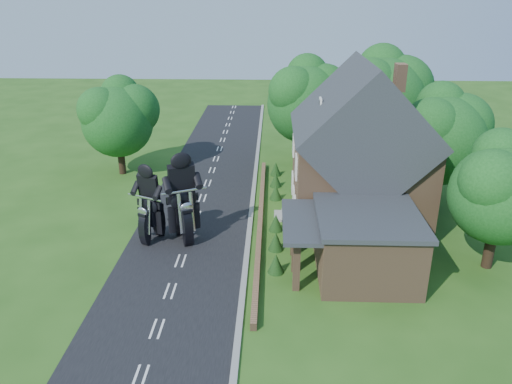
{
  "coord_description": "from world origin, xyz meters",
  "views": [
    {
      "loc": [
        5.06,
        -24.08,
        14.05
      ],
      "look_at": [
        4.08,
        3.46,
        2.8
      ],
      "focal_mm": 35.0,
      "sensor_mm": 36.0,
      "label": 1
    }
  ],
  "objects_px": {
    "garden_wall": "(260,220)",
    "motorcycle_lead": "(184,228)",
    "house": "(359,155)",
    "annex": "(364,243)",
    "motorcycle_follow": "(152,230)"
  },
  "relations": [
    {
      "from": "motorcycle_lead",
      "to": "motorcycle_follow",
      "type": "bearing_deg",
      "value": -23.34
    },
    {
      "from": "garden_wall",
      "to": "motorcycle_lead",
      "type": "distance_m",
      "value": 5.18
    },
    {
      "from": "garden_wall",
      "to": "motorcycle_lead",
      "type": "bearing_deg",
      "value": -150.48
    },
    {
      "from": "garden_wall",
      "to": "house",
      "type": "relative_size",
      "value": 2.15
    },
    {
      "from": "annex",
      "to": "house",
      "type": "bearing_deg",
      "value": 84.76
    },
    {
      "from": "motorcycle_lead",
      "to": "annex",
      "type": "bearing_deg",
      "value": 136.07
    },
    {
      "from": "garden_wall",
      "to": "annex",
      "type": "distance_m",
      "value": 8.19
    },
    {
      "from": "house",
      "to": "annex",
      "type": "height_order",
      "value": "house"
    },
    {
      "from": "house",
      "to": "annex",
      "type": "bearing_deg",
      "value": -95.24
    },
    {
      "from": "motorcycle_lead",
      "to": "motorcycle_follow",
      "type": "distance_m",
      "value": 1.91
    },
    {
      "from": "house",
      "to": "motorcycle_lead",
      "type": "height_order",
      "value": "house"
    },
    {
      "from": "garden_wall",
      "to": "annex",
      "type": "height_order",
      "value": "annex"
    },
    {
      "from": "annex",
      "to": "garden_wall",
      "type": "bearing_deg",
      "value": 133.84
    },
    {
      "from": "garden_wall",
      "to": "motorcycle_follow",
      "type": "xyz_separation_m",
      "value": [
        -6.38,
        -2.62,
        0.53
      ]
    },
    {
      "from": "annex",
      "to": "motorcycle_lead",
      "type": "bearing_deg",
      "value": 161.99
    }
  ]
}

